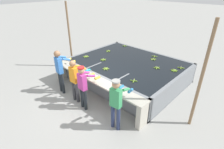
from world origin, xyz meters
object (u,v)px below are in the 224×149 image
(banana_bunch_floating_2, at_px, (106,69))
(worker_2, at_px, (83,84))
(banana_bunch_floating_3, at_px, (181,68))
(banana_bunch_floating_4, at_px, (153,59))
(worker_3, at_px, (116,100))
(knife_0, at_px, (66,64))
(banana_bunch_floating_1, at_px, (134,81))
(banana_bunch_floating_8, at_px, (157,68))
(banana_bunch_floating_9, at_px, (108,51))
(worker_0, at_px, (60,68))
(support_post_left, at_px, (69,36))
(banana_bunch_floating_5, at_px, (86,56))
(banana_bunch_floating_6, at_px, (103,60))
(banana_bunch_ledge_2, at_px, (79,69))
(banana_bunch_ledge_1, at_px, (60,62))
(banana_bunch_floating_0, at_px, (154,56))
(banana_bunch_ledge_0, at_px, (117,88))
(banana_bunch_floating_10, at_px, (174,70))
(banana_bunch_floating_7, at_px, (125,46))
(support_post_right, at_px, (201,79))
(worker_1, at_px, (75,77))

(banana_bunch_floating_2, bearing_deg, worker_2, -74.90)
(banana_bunch_floating_3, relative_size, banana_bunch_floating_4, 0.98)
(worker_3, bearing_deg, knife_0, 170.59)
(banana_bunch_floating_1, relative_size, banana_bunch_floating_2, 0.96)
(worker_2, xyz_separation_m, banana_bunch_floating_3, (1.74, 3.55, -0.06))
(banana_bunch_floating_8, relative_size, banana_bunch_floating_9, 0.99)
(worker_0, xyz_separation_m, knife_0, (-0.45, 0.56, -0.17))
(banana_bunch_floating_1, xyz_separation_m, support_post_left, (-4.25, 0.35, 0.70))
(worker_2, relative_size, banana_bunch_floating_5, 5.63)
(banana_bunch_floating_6, xyz_separation_m, knife_0, (-0.76, -1.40, -0.01))
(banana_bunch_floating_3, height_order, banana_bunch_floating_9, same)
(banana_bunch_floating_4, height_order, banana_bunch_ledge_2, banana_bunch_ledge_2)
(banana_bunch_floating_2, relative_size, banana_bunch_floating_3, 1.03)
(banana_bunch_floating_2, distance_m, banana_bunch_floating_8, 2.05)
(banana_bunch_floating_2, distance_m, banana_bunch_floating_4, 2.31)
(banana_bunch_floating_3, xyz_separation_m, banana_bunch_floating_8, (-0.70, -0.66, -0.00))
(banana_bunch_floating_4, xyz_separation_m, banana_bunch_ledge_1, (-2.73, -3.06, 0.00))
(worker_0, bearing_deg, banana_bunch_floating_4, 61.65)
(banana_bunch_floating_0, relative_size, banana_bunch_floating_5, 0.94)
(banana_bunch_ledge_0, bearing_deg, knife_0, -179.24)
(banana_bunch_floating_10, height_order, banana_bunch_ledge_1, banana_bunch_ledge_1)
(worker_2, height_order, banana_bunch_floating_10, worker_2)
(banana_bunch_floating_1, xyz_separation_m, banana_bunch_ledge_2, (-2.11, -0.74, 0.00))
(banana_bunch_floating_0, bearing_deg, banana_bunch_ledge_0, -79.44)
(knife_0, bearing_deg, support_post_left, 139.18)
(banana_bunch_floating_7, bearing_deg, worker_0, -86.60)
(banana_bunch_floating_0, distance_m, banana_bunch_floating_8, 1.27)
(banana_bunch_ledge_2, xyz_separation_m, support_post_right, (4.09, 1.07, 0.70))
(banana_bunch_floating_9, bearing_deg, worker_2, -59.24)
(worker_3, distance_m, banana_bunch_floating_0, 4.04)
(banana_bunch_floating_8, height_order, support_post_left, support_post_left)
(banana_bunch_floating_5, bearing_deg, banana_bunch_floating_2, -10.38)
(banana_bunch_floating_6, xyz_separation_m, banana_bunch_floating_9, (-0.62, 0.95, 0.00))
(worker_3, bearing_deg, banana_bunch_floating_3, 85.11)
(banana_bunch_ledge_0, xyz_separation_m, support_post_right, (2.08, 1.10, 0.70))
(worker_1, bearing_deg, worker_0, -178.04)
(banana_bunch_floating_8, bearing_deg, banana_bunch_floating_10, 21.73)
(banana_bunch_floating_2, bearing_deg, banana_bunch_floating_1, -0.35)
(banana_bunch_ledge_0, distance_m, banana_bunch_ledge_2, 2.01)
(worker_0, distance_m, banana_bunch_floating_8, 3.78)
(banana_bunch_floating_5, xyz_separation_m, banana_bunch_floating_10, (3.63, 1.43, -0.00))
(worker_1, bearing_deg, banana_bunch_ledge_2, 132.31)
(banana_bunch_floating_10, relative_size, banana_bunch_ledge_0, 0.99)
(worker_3, bearing_deg, banana_bunch_ledge_2, 166.19)
(banana_bunch_floating_9, xyz_separation_m, banana_bunch_ledge_1, (-0.52, -2.44, 0.00))
(banana_bunch_floating_4, relative_size, banana_bunch_ledge_0, 0.98)
(worker_1, xyz_separation_m, banana_bunch_ledge_1, (-1.72, 0.44, -0.06))
(banana_bunch_floating_1, xyz_separation_m, banana_bunch_floating_6, (-2.14, 0.58, -0.00))
(banana_bunch_ledge_2, bearing_deg, banana_bunch_floating_0, 66.75)
(banana_bunch_floating_1, bearing_deg, banana_bunch_floating_3, 71.32)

